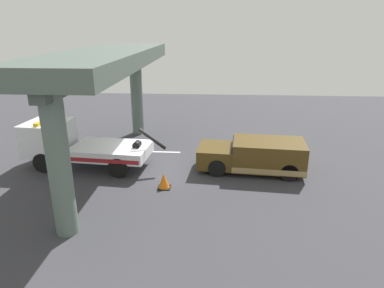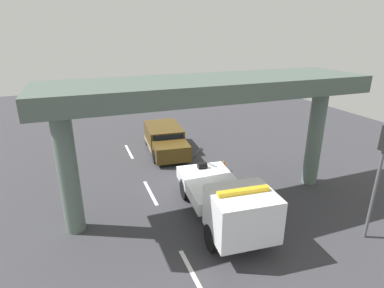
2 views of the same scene
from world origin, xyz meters
TOP-DOWN VIEW (x-y plane):
  - ground_plane at (0.00, 0.00)m, footprint 60.00×40.00m
  - lane_stripe_west at (-6.00, -2.33)m, footprint 2.60×0.16m
  - lane_stripe_mid at (0.00, -2.33)m, footprint 2.60×0.16m
  - lane_stripe_east at (6.00, -2.33)m, footprint 2.60×0.16m
  - tow_truck_white at (3.90, -0.07)m, footprint 7.33×2.91m
  - towed_van_green at (-5.33, 0.01)m, footprint 5.37×2.62m
  - overpass_structure at (1.90, 0.00)m, footprint 3.60×13.79m
  - traffic_light_near at (6.52, 4.72)m, footprint 0.39×0.32m
  - traffic_cone_orange at (-1.01, 2.24)m, footprint 0.58×0.58m

SIDE VIEW (x-z plane):
  - ground_plane at x=0.00m, z-range -0.10..0.00m
  - lane_stripe_west at x=-6.00m, z-range 0.00..0.01m
  - lane_stripe_mid at x=0.00m, z-range 0.00..0.01m
  - lane_stripe_east at x=6.00m, z-range 0.00..0.01m
  - traffic_cone_orange at x=-1.01m, z-range -0.02..0.67m
  - towed_van_green at x=-5.33m, z-range -0.01..1.57m
  - tow_truck_white at x=3.90m, z-range -0.03..2.43m
  - traffic_light_near at x=6.52m, z-range 1.04..5.61m
  - overpass_structure at x=1.90m, z-range 2.12..7.94m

